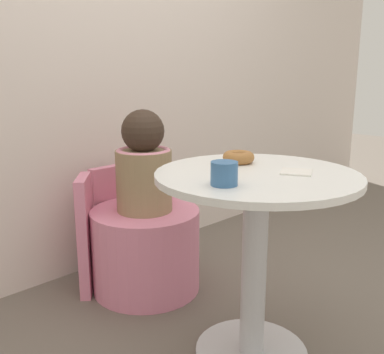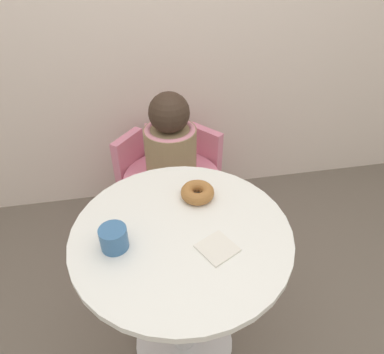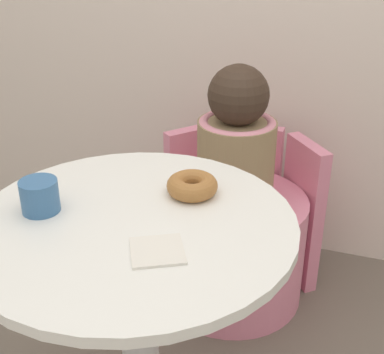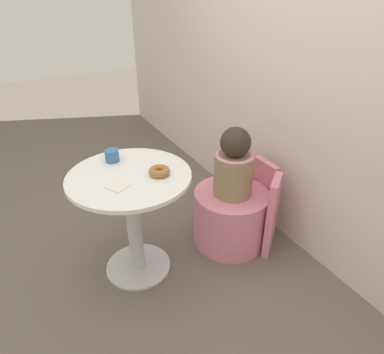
{
  "view_description": "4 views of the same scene",
  "coord_description": "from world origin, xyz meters",
  "views": [
    {
      "loc": [
        -1.36,
        -0.96,
        1.09
      ],
      "look_at": [
        -0.09,
        0.31,
        0.66
      ],
      "focal_mm": 42.0,
      "sensor_mm": 36.0,
      "label": 1
    },
    {
      "loc": [
        -0.21,
        -0.82,
        1.56
      ],
      "look_at": [
        0.01,
        0.37,
        0.64
      ],
      "focal_mm": 32.0,
      "sensor_mm": 36.0,
      "label": 2
    },
    {
      "loc": [
        0.36,
        -0.95,
        1.35
      ],
      "look_at": [
        -0.1,
        0.37,
        0.65
      ],
      "focal_mm": 50.0,
      "sensor_mm": 36.0,
      "label": 3
    },
    {
      "loc": [
        1.61,
        -0.54,
        1.71
      ],
      "look_at": [
        -0.03,
        0.35,
        0.64
      ],
      "focal_mm": 32.0,
      "sensor_mm": 36.0,
      "label": 4
    }
  ],
  "objects": [
    {
      "name": "ground_plane",
      "position": [
        0.0,
        0.0,
        0.0
      ],
      "size": [
        12.0,
        12.0,
        0.0
      ],
      "primitive_type": "plane",
      "color": "#665B51"
    },
    {
      "name": "back_wall",
      "position": [
        0.0,
        1.13,
        1.2
      ],
      "size": [
        6.0,
        0.06,
        2.4
      ],
      "color": "silver",
      "rests_on": "ground_plane"
    },
    {
      "name": "round_table",
      "position": [
        -0.1,
        -0.03,
        0.52
      ],
      "size": [
        0.74,
        0.74,
        0.73
      ],
      "color": "silver",
      "rests_on": "ground_plane"
    },
    {
      "name": "tub_chair",
      "position": [
        -0.04,
        0.68,
        0.21
      ],
      "size": [
        0.54,
        0.54,
        0.42
      ],
      "color": "pink",
      "rests_on": "ground_plane"
    },
    {
      "name": "booth_backrest",
      "position": [
        -0.04,
        0.91,
        0.29
      ],
      "size": [
        0.63,
        0.23,
        0.59
      ],
      "color": "pink",
      "rests_on": "ground_plane"
    },
    {
      "name": "child_figure",
      "position": [
        -0.04,
        0.68,
        0.64
      ],
      "size": [
        0.27,
        0.27,
        0.49
      ],
      "color": "#937A56",
      "rests_on": "tub_chair"
    },
    {
      "name": "donut",
      "position": [
        -0.01,
        0.13,
        0.75
      ],
      "size": [
        0.12,
        0.12,
        0.05
      ],
      "color": "#9E6633",
      "rests_on": "round_table"
    },
    {
      "name": "cup",
      "position": [
        -0.31,
        -0.06,
        0.77
      ],
      "size": [
        0.09,
        0.09,
        0.08
      ],
      "color": "#386699",
      "rests_on": "round_table"
    },
    {
      "name": "paper_napkin",
      "position": [
        -0.0,
        -0.13,
        0.73
      ],
      "size": [
        0.15,
        0.15,
        0.01
      ],
      "color": "silver",
      "rests_on": "round_table"
    }
  ]
}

